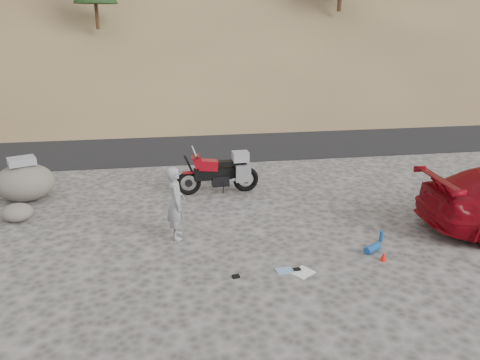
# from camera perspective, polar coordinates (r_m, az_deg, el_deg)

# --- Properties ---
(ground) EXTENTS (140.00, 140.00, 0.00)m
(ground) POSITION_cam_1_polar(r_m,az_deg,el_deg) (10.57, -2.06, -6.65)
(ground) COLOR #413F3C
(ground) RESTS_ON ground
(road) EXTENTS (120.00, 7.00, 0.05)m
(road) POSITION_cam_1_polar(r_m,az_deg,el_deg) (19.06, -5.51, 4.90)
(road) COLOR black
(road) RESTS_ON ground
(motorcycle) EXTENTS (2.31, 0.72, 1.38)m
(motorcycle) POSITION_cam_1_polar(r_m,az_deg,el_deg) (12.89, -2.26, 0.92)
(motorcycle) COLOR black
(motorcycle) RESTS_ON ground
(man) EXTENTS (0.40, 0.60, 1.63)m
(man) POSITION_cam_1_polar(r_m,az_deg,el_deg) (10.54, -7.64, -6.89)
(man) COLOR gray
(man) RESTS_ON ground
(boulder) EXTENTS (1.74, 1.56, 1.17)m
(boulder) POSITION_cam_1_polar(r_m,az_deg,el_deg) (13.62, -24.75, -0.19)
(boulder) COLOR #605B52
(boulder) RESTS_ON ground
(small_rock) EXTENTS (0.82, 0.76, 0.43)m
(small_rock) POSITION_cam_1_polar(r_m,az_deg,el_deg) (12.37, -25.48, -3.59)
(small_rock) COLOR #605B52
(small_rock) RESTS_ON ground
(gear_white_cloth) EXTENTS (0.52, 0.51, 0.01)m
(gear_white_cloth) POSITION_cam_1_polar(r_m,az_deg,el_deg) (9.14, 7.64, -11.09)
(gear_white_cloth) COLOR white
(gear_white_cloth) RESTS_ON ground
(gear_blue_mat) EXTENTS (0.44, 0.35, 0.16)m
(gear_blue_mat) POSITION_cam_1_polar(r_m,az_deg,el_deg) (10.15, 15.84, -8.01)
(gear_blue_mat) COLOR #17478D
(gear_blue_mat) RESTS_ON ground
(gear_bottle) EXTENTS (0.09, 0.09, 0.24)m
(gear_bottle) POSITION_cam_1_polar(r_m,az_deg,el_deg) (10.65, 16.86, -6.57)
(gear_bottle) COLOR #17478D
(gear_bottle) RESTS_ON ground
(gear_funnel) EXTENTS (0.18, 0.18, 0.18)m
(gear_funnel) POSITION_cam_1_polar(r_m,az_deg,el_deg) (9.86, 17.11, -8.89)
(gear_funnel) COLOR red
(gear_funnel) RESTS_ON ground
(gear_glove_a) EXTENTS (0.14, 0.11, 0.04)m
(gear_glove_a) POSITION_cam_1_polar(r_m,az_deg,el_deg) (9.19, 6.98, -10.78)
(gear_glove_a) COLOR black
(gear_glove_a) RESTS_ON ground
(gear_glove_b) EXTENTS (0.15, 0.12, 0.04)m
(gear_glove_b) POSITION_cam_1_polar(r_m,az_deg,el_deg) (8.90, -0.50, -11.66)
(gear_glove_b) COLOR black
(gear_glove_b) RESTS_ON ground
(gear_blue_cloth) EXTENTS (0.35, 0.27, 0.01)m
(gear_blue_cloth) POSITION_cam_1_polar(r_m,az_deg,el_deg) (9.16, 5.49, -10.93)
(gear_blue_cloth) COLOR #7B9ABF
(gear_blue_cloth) RESTS_ON ground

